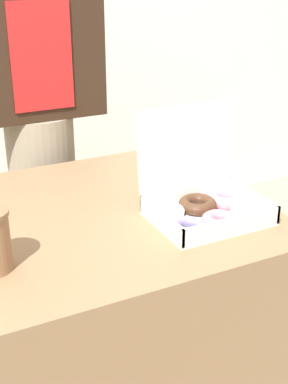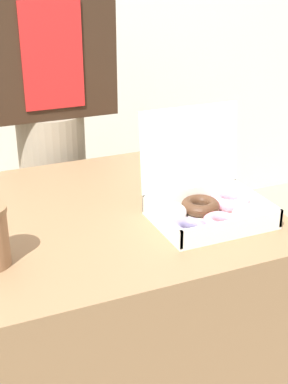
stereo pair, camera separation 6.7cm
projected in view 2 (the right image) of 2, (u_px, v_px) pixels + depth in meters
table at (87, 324)px, 1.61m from camera, size 1.02×0.82×0.74m
donut_box at (209, 205)px, 1.43m from camera, size 0.33×0.26×0.28m
person_customer at (49, 111)px, 1.94m from camera, size 0.46×0.25×1.64m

